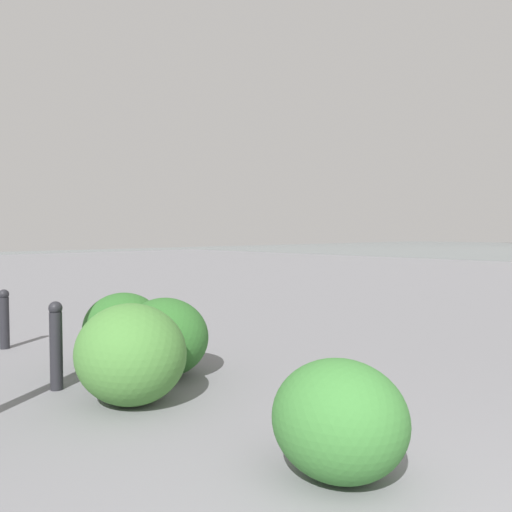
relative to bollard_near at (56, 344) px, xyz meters
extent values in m
cylinder|color=#232328|center=(0.00, 0.00, -0.07)|extent=(0.12, 0.12, 0.75)
sphere|color=#232328|center=(0.00, 0.00, 0.35)|extent=(0.13, 0.13, 0.13)
cylinder|color=#232328|center=(2.23, -0.30, -0.11)|extent=(0.12, 0.12, 0.67)
sphere|color=#232328|center=(2.23, -0.30, 0.26)|extent=(0.13, 0.13, 0.13)
ellipsoid|color=#387533|center=(-3.04, -0.43, -0.07)|extent=(0.88, 0.79, 0.74)
ellipsoid|color=#2D6628|center=(0.34, -0.94, -0.03)|extent=(0.98, 0.89, 0.84)
ellipsoid|color=#2D6628|center=(-0.32, -1.04, -0.03)|extent=(0.97, 0.88, 0.83)
ellipsoid|color=#477F38|center=(-0.88, -0.28, 0.00)|extent=(1.05, 0.95, 0.89)
camera|label=1|loc=(-4.97, 2.19, 1.08)|focal=37.40mm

